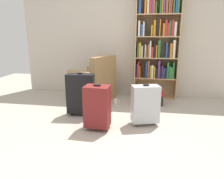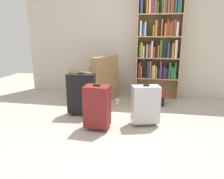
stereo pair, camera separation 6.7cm
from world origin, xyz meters
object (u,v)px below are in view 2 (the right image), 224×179
bookshelf (159,43)px  suitcase_dark_red (97,106)px  mug (117,101)px  storage_box (151,98)px  armchair (96,84)px  suitcase_black (81,93)px  suitcase_silver (145,104)px

bookshelf → suitcase_dark_red: bookshelf is taller
bookshelf → mug: bearing=-143.1°
storage_box → armchair: bearing=175.7°
suitcase_black → suitcase_dark_red: bearing=-50.4°
mug → storage_box: size_ratio=0.24×
bookshelf → mug: (-0.75, -0.56, -1.09)m
bookshelf → suitcase_silver: 1.69m
mug → suitcase_black: (-0.48, -0.69, 0.32)m
storage_box → suitcase_dark_red: suitcase_dark_red is taller
suitcase_dark_red → armchair: bearing=106.2°
storage_box → suitcase_silver: size_ratio=0.82×
bookshelf → storage_box: 1.12m
suitcase_silver → storage_box: bearing=86.1°
bookshelf → mug: size_ratio=17.36×
bookshelf → storage_box: (-0.11, -0.46, -1.02)m
bookshelf → suitcase_black: (-1.23, -1.25, -0.77)m
mug → suitcase_silver: (0.57, -0.90, 0.27)m
suitcase_black → bookshelf: bearing=45.6°
armchair → suitcase_dark_red: armchair is taller
bookshelf → suitcase_black: bearing=-134.4°
armchair → storage_box: 1.14m
storage_box → suitcase_silver: bearing=-93.9°
bookshelf → suitcase_dark_red: (-0.83, -1.73, -0.80)m
armchair → mug: size_ratio=7.73×
storage_box → suitcase_black: size_ratio=0.71×
mug → storage_box: (0.64, 0.11, 0.08)m
mug → suitcase_silver: bearing=-57.6°
storage_box → suitcase_dark_red: bearing=-119.6°
suitcase_dark_red → suitcase_silver: size_ratio=1.06×
suitcase_silver → suitcase_dark_red: bearing=-157.8°
suitcase_dark_red → suitcase_silver: bearing=22.2°
mug → suitcase_dark_red: bearing=-94.1°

